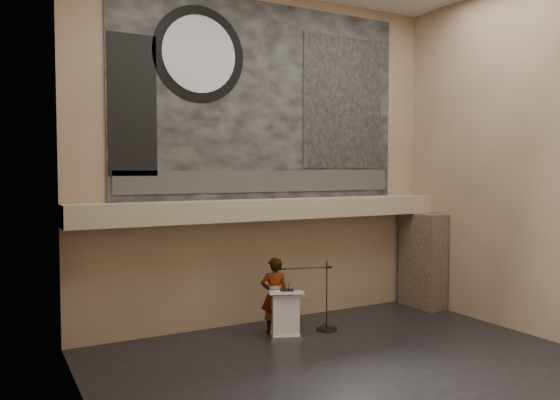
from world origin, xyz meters
TOP-DOWN VIEW (x-y plane):
  - floor at (0.00, 0.00)m, footprint 10.00×10.00m
  - wall_back at (0.00, 4.00)m, footprint 10.00×0.02m
  - wall_front at (0.00, -4.00)m, footprint 10.00×0.02m
  - wall_left at (-5.00, 0.00)m, footprint 0.02×8.00m
  - wall_right at (5.00, 0.00)m, footprint 0.02×8.00m
  - soffit at (0.00, 3.60)m, footprint 10.00×0.80m
  - sprinkler_left at (-1.60, 3.55)m, footprint 0.04×0.04m
  - sprinkler_right at (1.90, 3.55)m, footprint 0.04×0.04m
  - banner at (0.00, 3.97)m, footprint 8.00×0.05m
  - banner_text_strip at (0.00, 3.93)m, footprint 7.76×0.02m
  - banner_clock_rim at (-1.80, 3.93)m, footprint 2.30×0.02m
  - banner_clock_face at (-1.80, 3.91)m, footprint 1.84×0.02m
  - banner_building_print at (2.40, 3.93)m, footprint 2.60×0.02m
  - banner_brick_print at (-3.40, 3.93)m, footprint 1.10×0.02m
  - stone_pier at (4.65, 3.15)m, footprint 0.60×1.40m
  - lectern at (-0.25, 2.48)m, footprint 0.95×0.82m
  - binder at (-0.22, 2.45)m, footprint 0.37×0.34m
  - papers at (-0.36, 2.46)m, footprint 0.22×0.30m
  - speaker_person at (-0.30, 2.94)m, footprint 0.78×0.65m
  - mic_stand at (0.90, 2.54)m, footprint 1.38×0.62m

SIDE VIEW (x-z plane):
  - floor at x=0.00m, z-range 0.00..0.00m
  - mic_stand at x=0.90m, z-range -0.60..1.11m
  - lectern at x=-0.25m, z-range -0.02..1.12m
  - speaker_person at x=-0.30m, z-range 0.00..1.84m
  - papers at x=-0.36m, z-range 1.10..1.10m
  - binder at x=-0.22m, z-range 1.10..1.14m
  - stone_pier at x=4.65m, z-range 0.00..2.70m
  - sprinkler_left at x=-1.60m, z-range 2.64..2.70m
  - sprinkler_right at x=1.90m, z-range 2.64..2.70m
  - soffit at x=0.00m, z-range 2.70..3.20m
  - banner_text_strip at x=0.00m, z-range 3.38..3.93m
  - wall_back at x=0.00m, z-range 0.00..8.50m
  - wall_front at x=0.00m, z-range 0.00..8.50m
  - wall_left at x=-5.00m, z-range 0.00..8.50m
  - wall_right at x=5.00m, z-range 0.00..8.50m
  - banner_brick_print at x=-3.40m, z-range 3.80..7.00m
  - banner at x=0.00m, z-range 3.20..8.20m
  - banner_building_print at x=2.40m, z-range 4.00..7.60m
  - banner_clock_rim at x=-1.80m, z-range 5.55..7.85m
  - banner_clock_face at x=-1.80m, z-range 5.78..7.62m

